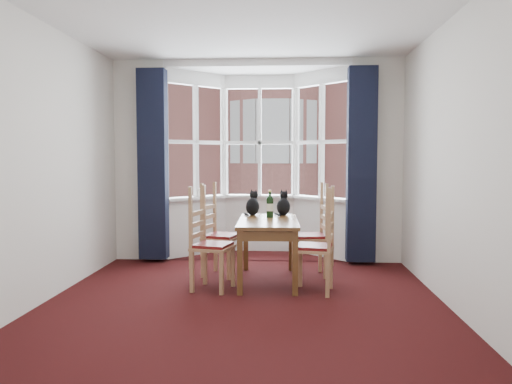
# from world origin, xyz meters

# --- Properties ---
(floor) EXTENTS (4.50, 4.50, 0.00)m
(floor) POSITION_xyz_m (0.00, 0.00, 0.00)
(floor) COLOR black
(floor) RESTS_ON ground
(ceiling) EXTENTS (4.50, 4.50, 0.00)m
(ceiling) POSITION_xyz_m (0.00, 0.00, 2.80)
(ceiling) COLOR white
(ceiling) RESTS_ON floor
(wall_left) EXTENTS (0.00, 4.50, 4.50)m
(wall_left) POSITION_xyz_m (-2.00, 0.00, 1.40)
(wall_left) COLOR silver
(wall_left) RESTS_ON floor
(wall_right) EXTENTS (0.00, 4.50, 4.50)m
(wall_right) POSITION_xyz_m (2.00, 0.00, 1.40)
(wall_right) COLOR silver
(wall_right) RESTS_ON floor
(wall_near) EXTENTS (4.00, 0.00, 4.00)m
(wall_near) POSITION_xyz_m (0.00, -2.25, 1.40)
(wall_near) COLOR silver
(wall_near) RESTS_ON floor
(wall_back_pier_left) EXTENTS (0.70, 0.12, 2.80)m
(wall_back_pier_left) POSITION_xyz_m (-1.65, 2.25, 1.40)
(wall_back_pier_left) COLOR silver
(wall_back_pier_left) RESTS_ON floor
(wall_back_pier_right) EXTENTS (0.70, 0.12, 2.80)m
(wall_back_pier_right) POSITION_xyz_m (1.65, 2.25, 1.40)
(wall_back_pier_right) COLOR silver
(wall_back_pier_right) RESTS_ON floor
(bay_window) EXTENTS (2.76, 0.94, 2.80)m
(bay_window) POSITION_xyz_m (0.00, 2.75, 1.40)
(bay_window) COLOR white
(bay_window) RESTS_ON floor
(curtain_left) EXTENTS (0.38, 0.22, 2.60)m
(curtain_left) POSITION_xyz_m (-1.42, 2.07, 1.35)
(curtain_left) COLOR black
(curtain_left) RESTS_ON floor
(curtain_right) EXTENTS (0.38, 0.22, 2.60)m
(curtain_right) POSITION_xyz_m (1.42, 2.07, 1.35)
(curtain_right) COLOR black
(curtain_right) RESTS_ON floor
(dining_table) EXTENTS (0.72, 1.29, 0.73)m
(dining_table) POSITION_xyz_m (0.21, 1.05, 0.63)
(dining_table) COLOR brown
(dining_table) RESTS_ON floor
(chair_left_near) EXTENTS (0.49, 0.50, 0.92)m
(chair_left_near) POSITION_xyz_m (-0.47, 0.68, 0.47)
(chair_left_near) COLOR #AA7D52
(chair_left_near) RESTS_ON floor
(chair_left_far) EXTENTS (0.50, 0.52, 0.92)m
(chair_left_far) POSITION_xyz_m (-0.46, 1.34, 0.47)
(chair_left_far) COLOR #AA7D52
(chair_left_far) RESTS_ON floor
(chair_right_near) EXTENTS (0.47, 0.48, 0.92)m
(chair_right_near) POSITION_xyz_m (0.81, 0.61, 0.47)
(chair_right_near) COLOR #AA7D52
(chair_right_near) RESTS_ON floor
(chair_right_far) EXTENTS (0.44, 0.46, 0.92)m
(chair_right_far) POSITION_xyz_m (0.79, 1.38, 0.47)
(chair_right_far) COLOR #AA7D52
(chair_right_far) RESTS_ON floor
(cat_left) EXTENTS (0.20, 0.26, 0.33)m
(cat_left) POSITION_xyz_m (-0.00, 1.52, 0.85)
(cat_left) COLOR black
(cat_left) RESTS_ON dining_table
(cat_right) EXTENTS (0.18, 0.25, 0.33)m
(cat_right) POSITION_xyz_m (0.38, 1.54, 0.85)
(cat_right) COLOR black
(cat_right) RESTS_ON dining_table
(wine_bottle) EXTENTS (0.08, 0.08, 0.33)m
(wine_bottle) POSITION_xyz_m (0.22, 1.29, 0.87)
(wine_bottle) COLOR black
(wine_bottle) RESTS_ON dining_table
(candle_tall) EXTENTS (0.06, 0.06, 0.12)m
(candle_tall) POSITION_xyz_m (-0.87, 2.60, 0.93)
(candle_tall) COLOR white
(candle_tall) RESTS_ON bay_window
(street) EXTENTS (80.00, 80.00, 0.00)m
(street) POSITION_xyz_m (0.00, 32.25, -6.00)
(street) COLOR #333335
(street) RESTS_ON ground
(tenement_building) EXTENTS (18.40, 7.80, 15.20)m
(tenement_building) POSITION_xyz_m (0.00, 14.01, 1.60)
(tenement_building) COLOR #AC6258
(tenement_building) RESTS_ON street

